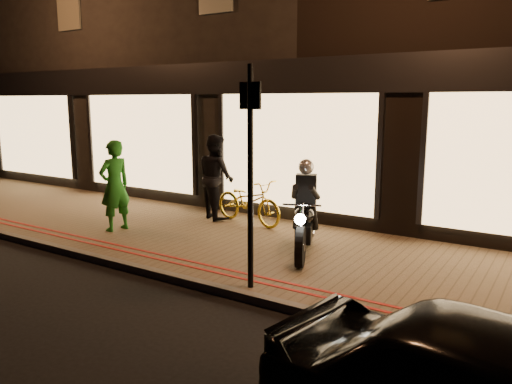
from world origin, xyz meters
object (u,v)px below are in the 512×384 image
at_px(bicycle_gold, 249,201).
at_px(motorcycle, 305,218).
at_px(person_green, 115,186).
at_px(sign_post, 250,167).

bearing_deg(bicycle_gold, motorcycle, -110.78).
bearing_deg(motorcycle, bicycle_gold, 125.32).
bearing_deg(bicycle_gold, person_green, 145.93).
height_order(motorcycle, person_green, person_green).
height_order(sign_post, bicycle_gold, sign_post).
relative_size(sign_post, person_green, 1.68).
bearing_deg(sign_post, motorcycle, 92.53).
height_order(motorcycle, bicycle_gold, motorcycle).
bearing_deg(sign_post, person_green, 163.97).
relative_size(motorcycle, bicycle_gold, 1.03).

